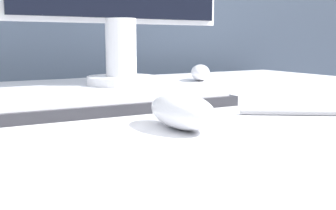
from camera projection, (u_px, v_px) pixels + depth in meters
The scene contains 5 objects.
partition_panel at pixel (66, 94), 1.24m from camera, with size 5.00×0.03×1.41m.
computer_mouse_near at pixel (182, 111), 0.47m from camera, with size 0.06×0.11×0.04m.
keyboard at pixel (110, 101), 0.61m from camera, with size 0.39×0.15×0.02m.
computer_mouse_far at pixel (200, 72), 1.05m from camera, with size 0.10×0.12×0.04m.
pen at pixel (291, 113), 0.56m from camera, with size 0.13×0.09×0.01m.
Camera 1 is at (-0.32, -0.55, 0.87)m, focal length 42.00 mm.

